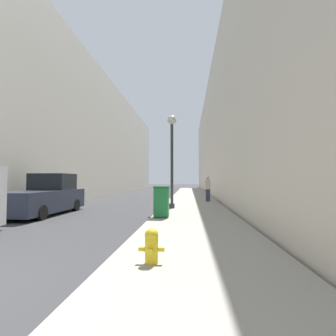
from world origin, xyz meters
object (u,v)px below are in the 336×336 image
at_px(trash_bin, 162,201).
at_px(pedestrian_on_sidewalk, 208,189).
at_px(lamppost, 172,146).
at_px(pickup_truck, 45,197).
at_px(fire_hydrant, 152,245).

distance_m(trash_bin, pedestrian_on_sidewalk, 8.67).
height_order(trash_bin, lamppost, lamppost).
relative_size(pickup_truck, pedestrian_on_sidewalk, 2.95).
distance_m(fire_hydrant, lamppost, 10.06).
height_order(trash_bin, pedestrian_on_sidewalk, pedestrian_on_sidewalk).
height_order(lamppost, pickup_truck, lamppost).
xyz_separation_m(lamppost, pedestrian_on_sidewalk, (2.31, 4.77, -2.52)).
bearing_deg(lamppost, pickup_truck, -161.84).
distance_m(fire_hydrant, pedestrian_on_sidewalk, 14.50).
relative_size(trash_bin, lamppost, 0.25).
bearing_deg(pedestrian_on_sidewalk, pickup_truck, -141.35).
bearing_deg(pedestrian_on_sidewalk, lamppost, -115.86).
bearing_deg(lamppost, trash_bin, -93.38).
distance_m(pickup_truck, pedestrian_on_sidewalk, 10.89).
bearing_deg(pickup_truck, lamppost, 18.16).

